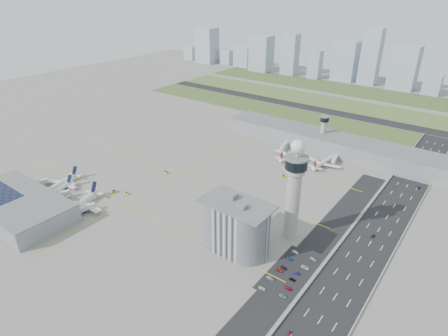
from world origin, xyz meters
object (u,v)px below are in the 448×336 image
Objects in this scene: jet_bridge_far_0 at (286,144)px; car_hw_1 at (373,236)px; car_lot_0 at (262,288)px; airplane_far_b at (324,160)px; jet_bridge_far_1 at (336,157)px; car_lot_3 at (284,268)px; car_hw_4 at (416,159)px; tug_0 at (63,184)px; car_hw_2 at (419,188)px; car_lot_10 at (305,267)px; tug_4 at (283,176)px; car_lot_9 at (297,273)px; car_lot_11 at (313,259)px; secondary_tower at (323,130)px; admin_building at (236,226)px; airplane_near_c at (77,202)px; airplane_far_a at (291,151)px; car_lot_4 at (290,259)px; airplane_near_b at (54,189)px; car_lot_7 at (289,288)px; tug_5 at (286,169)px; car_lot_6 at (283,296)px; airplane_near_a at (59,181)px; tug_2 at (126,193)px; tug_1 at (114,191)px; car_lot_1 at (270,278)px; car_lot_2 at (280,270)px; control_tower at (294,187)px; car_hw_0 at (289,334)px; jet_bridge_near_2 at (75,214)px; jet_bridge_near_0 at (29,187)px; jet_bridge_near_1 at (51,200)px; tug_3 at (166,172)px; car_lot_5 at (295,252)px.

jet_bridge_far_0 is 146.39m from car_hw_1.
jet_bridge_far_0 is 3.61× the size of car_lot_0.
airplane_far_b reaches higher than jet_bridge_far_1.
car_hw_4 reaches higher than car_lot_3.
tug_0 is at bearing -40.75° from jet_bridge_far_0.
car_hw_2 is 1.11× the size of car_hw_4.
car_lot_10 is 138.75m from car_hw_2.
tug_4 is 0.86× the size of car_lot_9.
secondary_tower is at bearing 29.30° from car_lot_11.
admin_building is 0.96× the size of airplane_near_c.
airplane_near_c is 11.89× the size of car_hw_1.
airplane_far_a is 8.76× the size of car_lot_11.
secondary_tower is 40.42m from airplane_far_a.
airplane_far_b is at bearing 16.75° from car_lot_4.
car_lot_7 is (185.07, 19.56, -4.23)m from airplane_near_b.
tug_5 reaches higher than car_lot_4.
secondary_tower reaches higher than car_lot_10.
car_hw_2 is at bearing 116.05° from airplane_near_c.
car_lot_9 is at bearing -78.08° from car_lot_3.
airplane_near_a is at bearing 86.65° from car_lot_6.
car_hw_1 is 139.86m from car_hw_4.
airplane_near_c reaches higher than tug_2.
car_lot_11 is at bearing 144.50° from tug_2.
car_lot_4 is at bearing 148.80° from tug_1.
car_lot_4 is at bearing -71.94° from secondary_tower.
tug_1 reaches higher than car_lot_4.
admin_building is at bearing 108.30° from car_lot_4.
airplane_far_b is 8.44× the size of car_lot_11.
car_lot_1 is at bearing 132.10° from car_lot_9.
tug_1 reaches higher than car_lot_2.
jet_bridge_far_1 is 4.33× the size of tug_4.
control_tower is 19.01× the size of car_hw_0.
car_lot_7 is (10.38, -9.25, 0.01)m from car_lot_2.
car_lot_3 is (1.90, 11.67, -0.10)m from car_lot_1.
car_lot_1 is at bearing 87.54° from car_lot_7.
car_lot_10 is at bearing -147.86° from airplane_far_a.
jet_bridge_near_2 is at bearing -111.47° from secondary_tower.
tug_5 reaches higher than car_lot_11.
jet_bridge_near_0 reaches higher than car_lot_11.
jet_bridge_near_1 reaches higher than tug_1.
car_lot_10 is (41.48, -145.80, -2.19)m from jet_bridge_far_1.
jet_bridge_near_0 is 4.33× the size of tug_4.
tug_3 is at bearing 79.06° from car_lot_10.
car_lot_5 is at bearing -64.15° from jet_bridge_near_0.
car_hw_1 is (31.28, 43.33, -0.02)m from car_lot_5.
car_lot_7 is at bearing 83.72° from airplane_near_b.
jet_bridge_far_0 reaches higher than tug_5.
tug_2 is at bearing 94.73° from car_lot_4.
jet_bridge_near_2 and jet_bridge_far_1 have the same top height.
secondary_tower is at bearing -20.63° from airplane_far_a.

